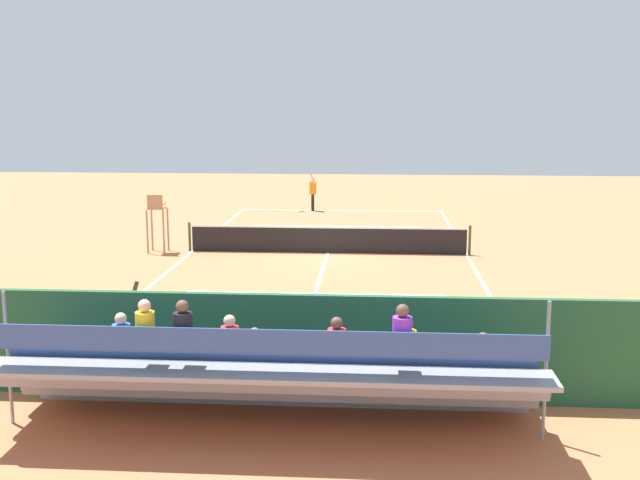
% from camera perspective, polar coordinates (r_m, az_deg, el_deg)
% --- Properties ---
extents(ground_plane, '(60.00, 60.00, 0.00)m').
position_cam_1_polar(ground_plane, '(28.35, 0.58, -0.95)').
color(ground_plane, '#CC7047').
extents(court_line_markings, '(10.10, 22.20, 0.01)m').
position_cam_1_polar(court_line_markings, '(28.38, 0.58, -0.93)').
color(court_line_markings, white).
rests_on(court_line_markings, ground).
extents(tennis_net, '(10.30, 0.10, 1.07)m').
position_cam_1_polar(tennis_net, '(28.25, 0.58, 0.05)').
color(tennis_net, black).
rests_on(tennis_net, ground).
extents(backdrop_wall, '(18.00, 0.16, 2.00)m').
position_cam_1_polar(backdrop_wall, '(14.58, -2.85, -7.79)').
color(backdrop_wall, '#235633').
rests_on(backdrop_wall, ground).
extents(bleacher_stand, '(9.06, 2.40, 2.48)m').
position_cam_1_polar(bleacher_stand, '(13.29, -3.39, -9.75)').
color(bleacher_stand, gray).
rests_on(bleacher_stand, ground).
extents(umpire_chair, '(0.67, 0.67, 2.14)m').
position_cam_1_polar(umpire_chair, '(28.82, -11.86, 1.67)').
color(umpire_chair, '#A88456').
rests_on(umpire_chair, ground).
extents(courtside_bench, '(1.80, 0.40, 0.93)m').
position_cam_1_polar(courtside_bench, '(15.31, 5.78, -8.68)').
color(courtside_bench, '#33383D').
rests_on(courtside_bench, ground).
extents(equipment_bag, '(0.90, 0.36, 0.36)m').
position_cam_1_polar(equipment_bag, '(15.35, 0.14, -10.08)').
color(equipment_bag, '#B22D2D').
rests_on(equipment_bag, ground).
extents(tennis_player, '(0.36, 0.53, 1.93)m').
position_cam_1_polar(tennis_player, '(38.96, -0.53, 3.64)').
color(tennis_player, black).
rests_on(tennis_player, ground).
extents(tennis_racket, '(0.58, 0.36, 0.03)m').
position_cam_1_polar(tennis_racket, '(38.74, -1.71, 2.11)').
color(tennis_racket, black).
rests_on(tennis_racket, ground).
extents(tennis_ball_near, '(0.07, 0.07, 0.07)m').
position_cam_1_polar(tennis_ball_near, '(38.43, 1.00, 2.07)').
color(tennis_ball_near, '#CCDB33').
rests_on(tennis_ball_near, ground).
extents(tennis_ball_far, '(0.07, 0.07, 0.07)m').
position_cam_1_polar(tennis_ball_far, '(38.72, -3.11, 2.12)').
color(tennis_ball_far, '#CCDB33').
rests_on(tennis_ball_far, ground).
extents(line_judge, '(0.44, 0.56, 1.93)m').
position_cam_1_polar(line_judge, '(16.09, -13.44, -6.27)').
color(line_judge, '#232328').
rests_on(line_judge, ground).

